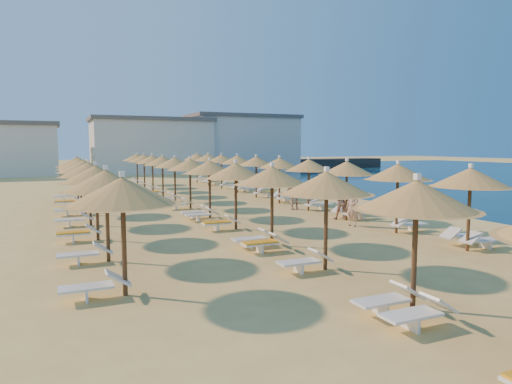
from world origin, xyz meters
name	(u,v)px	position (x,y,z in m)	size (l,w,h in m)	color
ground	(289,231)	(0.00, 0.00, 0.00)	(220.00, 220.00, 0.00)	#E4BC64
jetty	(302,164)	(26.92, 45.86, 0.75)	(30.00, 4.00, 1.50)	black
hotel_blocks	(146,145)	(2.32, 44.96, 3.70)	(48.05, 9.65, 8.10)	beige
parasol_row_east	(293,165)	(3.88, 6.72, 2.52)	(2.78, 42.37, 3.05)	brown
parasol_row_west	(199,167)	(-1.93, 6.72, 2.52)	(2.78, 42.37, 3.05)	brown
parasol_row_inland	(89,171)	(-7.68, 4.92, 2.52)	(2.78, 24.37, 3.05)	brown
loungers	(226,206)	(-0.58, 6.22, 0.34)	(14.60, 40.13, 0.66)	white
beachgoer_a	(352,207)	(3.15, -0.19, 0.89)	(0.65, 0.43, 1.78)	tan
beachgoer_b	(342,202)	(3.75, 1.49, 0.91)	(0.88, 0.69, 1.81)	tan
beachgoer_c	(294,194)	(3.43, 5.75, 0.90)	(1.05, 0.44, 1.80)	tan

